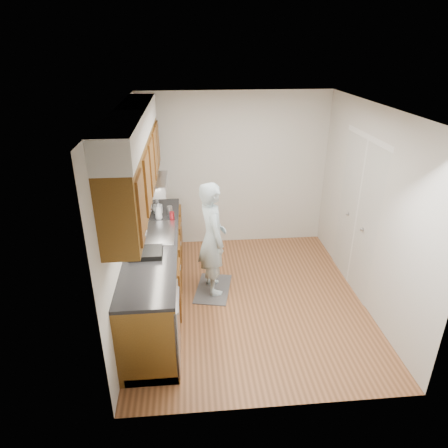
{
  "coord_description": "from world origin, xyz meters",
  "views": [
    {
      "loc": [
        -0.73,
        -4.41,
        3.16
      ],
      "look_at": [
        -0.3,
        0.25,
        1.01
      ],
      "focal_mm": 32.0,
      "sensor_mm": 36.0,
      "label": 1
    }
  ],
  "objects_px": {
    "soda_can": "(172,216)",
    "steel_can": "(170,211)",
    "soap_bottle_b": "(158,207)",
    "person": "(212,231)",
    "soap_bottle_c": "(157,206)",
    "soap_bottle_a": "(158,211)",
    "dish_rack": "(146,253)"
  },
  "relations": [
    {
      "from": "person",
      "to": "soap_bottle_b",
      "type": "xyz_separation_m",
      "value": [
        -0.73,
        0.58,
        0.14
      ]
    },
    {
      "from": "steel_can",
      "to": "soda_can",
      "type": "bearing_deg",
      "value": -78.51
    },
    {
      "from": "person",
      "to": "dish_rack",
      "type": "relative_size",
      "value": 4.82
    },
    {
      "from": "soap_bottle_a",
      "to": "dish_rack",
      "type": "height_order",
      "value": "soap_bottle_a"
    },
    {
      "from": "soap_bottle_a",
      "to": "soda_can",
      "type": "distance_m",
      "value": 0.2
    },
    {
      "from": "soap_bottle_b",
      "to": "dish_rack",
      "type": "distance_m",
      "value": 1.21
    },
    {
      "from": "person",
      "to": "soap_bottle_a",
      "type": "distance_m",
      "value": 0.82
    },
    {
      "from": "soap_bottle_c",
      "to": "steel_can",
      "type": "distance_m",
      "value": 0.21
    },
    {
      "from": "soap_bottle_b",
      "to": "steel_can",
      "type": "xyz_separation_m",
      "value": [
        0.17,
        -0.08,
        -0.03
      ]
    },
    {
      "from": "person",
      "to": "soap_bottle_c",
      "type": "relative_size",
      "value": 9.24
    },
    {
      "from": "steel_can",
      "to": "dish_rack",
      "type": "bearing_deg",
      "value": -101.76
    },
    {
      "from": "soda_can",
      "to": "soap_bottle_a",
      "type": "bearing_deg",
      "value": 165.53
    },
    {
      "from": "soap_bottle_b",
      "to": "soap_bottle_c",
      "type": "distance_m",
      "value": 0.03
    },
    {
      "from": "dish_rack",
      "to": "soap_bottle_c",
      "type": "bearing_deg",
      "value": 86.44
    },
    {
      "from": "soap_bottle_b",
      "to": "soap_bottle_a",
      "type": "bearing_deg",
      "value": -83.46
    },
    {
      "from": "soda_can",
      "to": "steel_can",
      "type": "xyz_separation_m",
      "value": [
        -0.03,
        0.17,
        0.01
      ]
    },
    {
      "from": "soap_bottle_b",
      "to": "soda_can",
      "type": "bearing_deg",
      "value": -50.78
    },
    {
      "from": "soda_can",
      "to": "steel_can",
      "type": "relative_size",
      "value": 0.88
    },
    {
      "from": "soap_bottle_a",
      "to": "soap_bottle_b",
      "type": "distance_m",
      "value": 0.21
    },
    {
      "from": "soap_bottle_b",
      "to": "steel_can",
      "type": "height_order",
      "value": "soap_bottle_b"
    },
    {
      "from": "soap_bottle_a",
      "to": "steel_can",
      "type": "relative_size",
      "value": 1.88
    },
    {
      "from": "person",
      "to": "soap_bottle_b",
      "type": "relative_size",
      "value": 8.73
    },
    {
      "from": "soda_can",
      "to": "dish_rack",
      "type": "bearing_deg",
      "value": -105.63
    },
    {
      "from": "person",
      "to": "dish_rack",
      "type": "height_order",
      "value": "person"
    },
    {
      "from": "person",
      "to": "soap_bottle_a",
      "type": "bearing_deg",
      "value": 50.41
    },
    {
      "from": "dish_rack",
      "to": "steel_can",
      "type": "bearing_deg",
      "value": 77.33
    },
    {
      "from": "soap_bottle_b",
      "to": "dish_rack",
      "type": "height_order",
      "value": "soap_bottle_b"
    },
    {
      "from": "person",
      "to": "soap_bottle_c",
      "type": "height_order",
      "value": "person"
    },
    {
      "from": "soda_can",
      "to": "dish_rack",
      "type": "relative_size",
      "value": 0.32
    },
    {
      "from": "soap_bottle_a",
      "to": "dish_rack",
      "type": "relative_size",
      "value": 0.68
    },
    {
      "from": "soap_bottle_b",
      "to": "person",
      "type": "bearing_deg",
      "value": -38.22
    },
    {
      "from": "soda_can",
      "to": "soap_bottle_b",
      "type": "bearing_deg",
      "value": 129.22
    }
  ]
}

